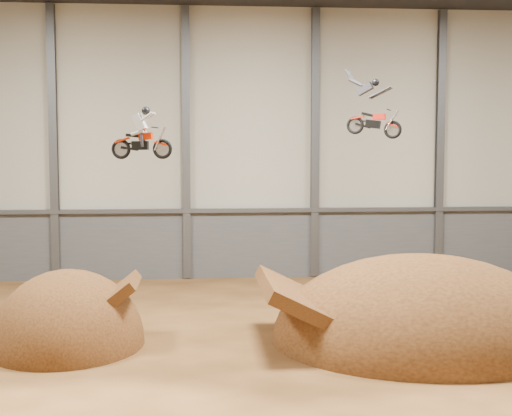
{
  "coord_description": "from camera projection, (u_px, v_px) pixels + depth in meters",
  "views": [
    {
      "loc": [
        -2.81,
        -21.97,
        6.76
      ],
      "look_at": [
        -0.64,
        4.0,
        4.57
      ],
      "focal_mm": 50.0,
      "sensor_mm": 36.0,
      "label": 1
    }
  ],
  "objects": [
    {
      "name": "floor",
      "position": [
        287.0,
        362.0,
        22.61
      ],
      "size": [
        40.0,
        40.0,
        0.0
      ],
      "primitive_type": "plane",
      "color": "#4F2F15",
      "rests_on": "ground"
    },
    {
      "name": "back_wall",
      "position": [
        251.0,
        144.0,
        36.93
      ],
      "size": [
        40.0,
        0.1,
        14.0
      ],
      "primitive_type": "cube",
      "color": "#B6B3A1",
      "rests_on": "ground"
    },
    {
      "name": "lower_band_back",
      "position": [
        251.0,
        244.0,
        37.26
      ],
      "size": [
        39.8,
        0.18,
        3.5
      ],
      "primitive_type": "cube",
      "color": "#4C4F53",
      "rests_on": "ground"
    },
    {
      "name": "steel_rail",
      "position": [
        251.0,
        210.0,
        36.97
      ],
      "size": [
        39.8,
        0.35,
        0.2
      ],
      "primitive_type": "cube",
      "color": "#47494F",
      "rests_on": "lower_band_back"
    },
    {
      "name": "steel_column_1",
      "position": [
        53.0,
        144.0,
        35.9
      ],
      "size": [
        0.4,
        0.36,
        13.9
      ],
      "primitive_type": "cube",
      "color": "#47494F",
      "rests_on": "ground"
    },
    {
      "name": "steel_column_2",
      "position": [
        186.0,
        144.0,
        36.45
      ],
      "size": [
        0.4,
        0.36,
        13.9
      ],
      "primitive_type": "cube",
      "color": "#47494F",
      "rests_on": "ground"
    },
    {
      "name": "steel_column_3",
      "position": [
        315.0,
        144.0,
        37.0
      ],
      "size": [
        0.4,
        0.36,
        13.9
      ],
      "primitive_type": "cube",
      "color": "#47494F",
      "rests_on": "ground"
    },
    {
      "name": "steel_column_4",
      "position": [
        440.0,
        144.0,
        37.56
      ],
      "size": [
        0.4,
        0.36,
        13.9
      ],
      "primitive_type": "cube",
      "color": "#47494F",
      "rests_on": "ground"
    },
    {
      "name": "takeoff_ramp",
      "position": [
        68.0,
        345.0,
        24.5
      ],
      "size": [
        5.23,
        6.04,
        5.23
      ],
      "primitive_type": "ellipsoid",
      "color": "#412310",
      "rests_on": "ground"
    },
    {
      "name": "landing_ramp",
      "position": [
        421.0,
        341.0,
        25.09
      ],
      "size": [
        10.55,
        9.34,
        6.09
      ],
      "primitive_type": "ellipsoid",
      "color": "#412310",
      "rests_on": "ground"
    },
    {
      "name": "fmx_rider_a",
      "position": [
        141.0,
        131.0,
        24.63
      ],
      "size": [
        2.3,
        1.3,
        1.96
      ],
      "primitive_type": null,
      "rotation": [
        0.0,
        -0.0,
        -0.23
      ],
      "color": "#C01F00"
    },
    {
      "name": "fmx_rider_b",
      "position": [
        373.0,
        104.0,
        25.9
      ],
      "size": [
        3.0,
        2.0,
        2.63
      ],
      "primitive_type": null,
      "rotation": [
        0.0,
        0.13,
        -0.46
      ],
      "color": "red"
    }
  ]
}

